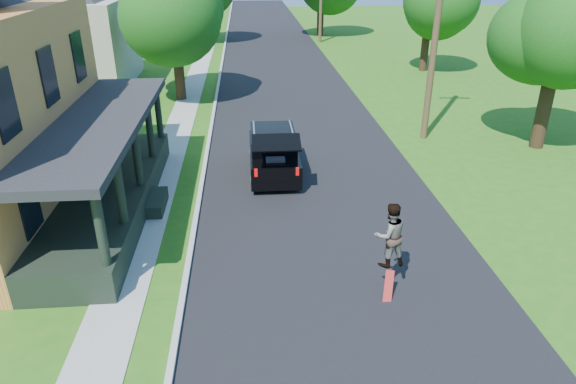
{
  "coord_description": "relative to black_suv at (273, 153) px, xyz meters",
  "views": [
    {
      "loc": [
        -2.33,
        -9.23,
        7.72
      ],
      "look_at": [
        -1.32,
        3.0,
        1.87
      ],
      "focal_mm": 32.0,
      "sensor_mm": 36.0,
      "label": 1
    }
  ],
  "objects": [
    {
      "name": "curb",
      "position": [
        -2.65,
        11.31,
        -0.81
      ],
      "size": [
        0.15,
        120.0,
        0.12
      ],
      "primitive_type": "cube",
      "color": "#ADACA7",
      "rests_on": "ground"
    },
    {
      "name": "neighbor_house_mid",
      "position": [
        -12.1,
        15.31,
        3.38
      ],
      "size": [
        12.78,
        12.78,
        8.3
      ],
      "color": "#999788",
      "rests_on": "ground"
    },
    {
      "name": "black_suv",
      "position": [
        0.0,
        0.0,
        0.0
      ],
      "size": [
        1.76,
        4.55,
        2.12
      ],
      "rotation": [
        0.0,
        0.0,
        -0.0
      ],
      "color": "black",
      "rests_on": "ground"
    },
    {
      "name": "sidewalk",
      "position": [
        -4.2,
        11.31,
        -0.81
      ],
      "size": [
        1.3,
        120.0,
        0.03
      ],
      "primitive_type": "cube",
      "color": "gray",
      "rests_on": "ground"
    },
    {
      "name": "skateboarder",
      "position": [
        2.37,
        -7.55,
        0.72
      ],
      "size": [
        0.92,
        0.79,
        1.66
      ],
      "rotation": [
        0.0,
        0.0,
        3.36
      ],
      "color": "black",
      "rests_on": "ground"
    },
    {
      "name": "street",
      "position": [
        1.4,
        11.31,
        -0.81
      ],
      "size": [
        8.0,
        120.0,
        0.02
      ],
      "primitive_type": "cube",
      "color": "black",
      "rests_on": "ground"
    },
    {
      "name": "front_walk",
      "position": [
        -8.1,
        -2.69,
        -0.81
      ],
      "size": [
        6.5,
        1.2,
        0.03
      ],
      "primitive_type": "cube",
      "color": "gray",
      "rests_on": "ground"
    },
    {
      "name": "tree_left_mid",
      "position": [
        -4.63,
        10.95,
        4.27
      ],
      "size": [
        6.18,
        6.34,
        7.86
      ],
      "rotation": [
        0.0,
        0.0,
        -0.29
      ],
      "color": "black",
      "rests_on": "ground"
    },
    {
      "name": "tree_right_near",
      "position": [
        11.37,
        1.93,
        4.35
      ],
      "size": [
        5.57,
        5.78,
        7.66
      ],
      "rotation": [
        0.0,
        0.0,
        -0.29
      ],
      "color": "black",
      "rests_on": "ground"
    },
    {
      "name": "ground",
      "position": [
        1.4,
        -8.69,
        -0.81
      ],
      "size": [
        140.0,
        140.0,
        0.0
      ],
      "primitive_type": "plane",
      "color": "#236414",
      "rests_on": "ground"
    },
    {
      "name": "skateboard",
      "position": [
        2.32,
        -7.96,
        -0.5
      ],
      "size": [
        0.34,
        0.41,
        0.74
      ],
      "rotation": [
        0.0,
        0.0,
        -0.1
      ],
      "color": "#99110D",
      "rests_on": "ground"
    },
    {
      "name": "utility_pole_near",
      "position": [
        6.94,
        3.39,
        4.68
      ],
      "size": [
        1.73,
        0.32,
        10.67
      ],
      "rotation": [
        0.0,
        0.0,
        -0.11
      ],
      "color": "#463720",
      "rests_on": "ground"
    }
  ]
}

